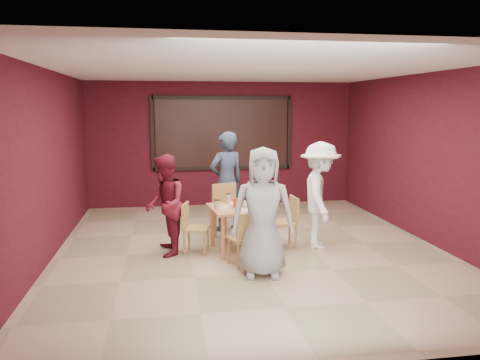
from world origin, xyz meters
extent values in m
plane|color=tan|center=(0.00, 0.00, 0.00)|extent=(7.00, 7.00, 0.00)
cube|color=black|center=(0.00, 3.45, 1.65)|extent=(3.00, 0.02, 1.50)
cube|color=tan|center=(-0.18, -0.06, 0.68)|extent=(0.98, 0.98, 0.04)
cylinder|color=tan|center=(-0.57, 0.25, 0.33)|extent=(0.07, 0.07, 0.66)
cylinder|color=tan|center=(0.13, 0.33, 0.33)|extent=(0.07, 0.07, 0.66)
cylinder|color=tan|center=(-0.49, -0.45, 0.33)|extent=(0.07, 0.07, 0.66)
cylinder|color=tan|center=(0.22, -0.37, 0.33)|extent=(0.07, 0.07, 0.66)
cylinder|color=white|center=(-0.18, -0.34, 0.71)|extent=(0.22, 0.22, 0.01)
cone|color=#E5AF51|center=(-0.18, -0.34, 0.72)|extent=(0.21, 0.21, 0.02)
cylinder|color=#F4DBC2|center=(-0.05, -0.43, 0.77)|extent=(0.09, 0.09, 0.14)
cylinder|color=black|center=(-0.05, -0.43, 0.85)|extent=(0.09, 0.09, 0.01)
cylinder|color=white|center=(-0.18, 0.22, 0.71)|extent=(0.22, 0.22, 0.01)
cone|color=#E5AF51|center=(-0.18, 0.22, 0.72)|extent=(0.21, 0.21, 0.02)
cylinder|color=#F4DBC2|center=(-0.30, 0.31, 0.77)|extent=(0.09, 0.09, 0.14)
cylinder|color=black|center=(-0.30, 0.31, 0.85)|extent=(0.09, 0.09, 0.01)
cylinder|color=white|center=(-0.46, -0.06, 0.71)|extent=(0.22, 0.22, 0.01)
cone|color=#E5AF51|center=(-0.46, -0.06, 0.72)|extent=(0.21, 0.21, 0.02)
cylinder|color=#F4DBC2|center=(-0.54, -0.18, 0.77)|extent=(0.09, 0.09, 0.14)
cylinder|color=black|center=(-0.54, -0.18, 0.85)|extent=(0.09, 0.09, 0.01)
cylinder|color=white|center=(0.10, -0.06, 0.71)|extent=(0.22, 0.22, 0.01)
cone|color=#E5AF51|center=(0.10, -0.06, 0.72)|extent=(0.21, 0.21, 0.02)
cylinder|color=#F4DBC2|center=(0.19, 0.06, 0.77)|extent=(0.09, 0.09, 0.14)
cylinder|color=black|center=(0.19, 0.06, 0.85)|extent=(0.09, 0.09, 0.01)
cylinder|color=silver|center=(-0.10, -0.09, 0.75)|extent=(0.06, 0.06, 0.10)
cylinder|color=silver|center=(-0.16, -0.14, 0.74)|extent=(0.05, 0.05, 0.08)
cylinder|color=#B2340C|center=(-0.25, -0.11, 0.77)|extent=(0.07, 0.07, 0.15)
cube|color=black|center=(-0.17, -0.03, 0.76)|extent=(0.14, 0.09, 0.11)
cube|color=#B58946|center=(-0.23, -0.73, 0.39)|extent=(0.48, 0.48, 0.04)
cylinder|color=#B58946|center=(-0.13, -0.54, 0.19)|extent=(0.03, 0.03, 0.37)
cylinder|color=#B58946|center=(-0.43, -0.63, 0.19)|extent=(0.03, 0.03, 0.37)
cylinder|color=#B58946|center=(-0.04, -0.84, 0.19)|extent=(0.03, 0.03, 0.37)
cylinder|color=#B58946|center=(-0.33, -0.93, 0.19)|extent=(0.03, 0.03, 0.37)
cube|color=#B58946|center=(-0.18, -0.90, 0.61)|extent=(0.37, 0.14, 0.36)
cube|color=#B58946|center=(-0.23, 0.62, 0.46)|extent=(0.58, 0.58, 0.04)
cylinder|color=#B58946|center=(-0.34, 0.38, 0.22)|extent=(0.04, 0.04, 0.44)
cylinder|color=#B58946|center=(0.00, 0.51, 0.22)|extent=(0.04, 0.04, 0.44)
cylinder|color=#B58946|center=(-0.47, 0.73, 0.22)|extent=(0.04, 0.04, 0.44)
cylinder|color=#B58946|center=(-0.13, 0.86, 0.22)|extent=(0.04, 0.04, 0.44)
cube|color=#B58946|center=(-0.31, 0.81, 0.72)|extent=(0.44, 0.19, 0.43)
cube|color=#B58946|center=(-0.85, -0.05, 0.38)|extent=(0.46, 0.46, 0.04)
cylinder|color=#B58946|center=(-0.75, -0.24, 0.18)|extent=(0.03, 0.03, 0.37)
cylinder|color=#B58946|center=(-0.66, 0.05, 0.18)|extent=(0.03, 0.03, 0.37)
cylinder|color=#B58946|center=(-1.04, -0.16, 0.18)|extent=(0.03, 0.03, 0.37)
cylinder|color=#B58946|center=(-0.96, 0.14, 0.18)|extent=(0.03, 0.03, 0.37)
cube|color=#B58946|center=(-1.02, -0.01, 0.60)|extent=(0.13, 0.37, 0.36)
cube|color=#B58946|center=(0.55, 0.03, 0.40)|extent=(0.42, 0.42, 0.04)
cylinder|color=#B58946|center=(0.38, 0.18, 0.19)|extent=(0.03, 0.03, 0.38)
cylinder|color=#B58946|center=(0.40, -0.14, 0.19)|extent=(0.03, 0.03, 0.38)
cylinder|color=#B58946|center=(0.70, 0.20, 0.19)|extent=(0.03, 0.03, 0.38)
cylinder|color=#B58946|center=(0.72, -0.12, 0.19)|extent=(0.03, 0.03, 0.38)
cube|color=#B58946|center=(0.73, 0.04, 0.63)|extent=(0.06, 0.40, 0.38)
imported|color=#999999|center=(-0.05, -1.17, 0.86)|extent=(0.92, 0.67, 1.73)
imported|color=#2E3B53|center=(-0.20, 1.23, 0.90)|extent=(0.77, 0.63, 1.80)
imported|color=maroon|center=(-1.32, -0.06, 0.77)|extent=(0.61, 0.77, 1.54)
imported|color=white|center=(1.12, -0.07, 0.85)|extent=(0.86, 1.21, 1.70)
camera|label=1|loc=(-1.31, -7.07, 2.24)|focal=35.00mm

